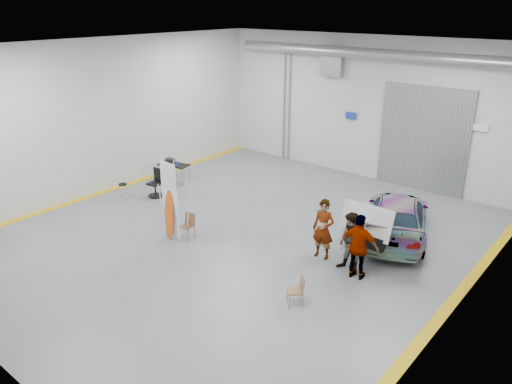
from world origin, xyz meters
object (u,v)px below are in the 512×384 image
Objects in this scene: person_b at (351,243)px; sedan_car at (397,217)px; person_a at (323,229)px; person_c at (359,247)px; folding_chair_far at (295,296)px; surfboard_display at (170,207)px; work_table at (173,164)px; office_chair at (156,185)px; shop_stool at (123,192)px; folding_chair_near at (187,231)px.

sedan_car is at bearing 95.74° from person_b.
person_c is (1.41, -0.40, 0.03)m from person_a.
person_b reaches higher than folding_chair_far.
sedan_car is 7.35m from surfboard_display.
person_b is 0.35m from person_c.
person_b is 1.29× the size of work_table.
work_table is at bearing 109.75° from office_chair.
sedan_car is 2.61× the size of person_b.
person_a is at bearing 171.78° from person_b.
person_c reaches higher than sedan_car.
office_chair is at bearing -5.08° from sedan_car.
person_c is at bearing -11.61° from work_table.
surfboard_display is at bearing -161.11° from person_a.
sedan_car is 4.27× the size of office_chair.
surfboard_display reaches higher than sedan_car.
person_a is 1.12m from person_b.
work_table is at bearing 142.19° from surfboard_display.
office_chair is (-9.19, 0.50, -0.47)m from person_c.
work_table is (-9.61, 1.90, -0.10)m from person_b.
person_c is at bearing 3.28° from shop_stool.
sedan_car is 2.99m from person_a.
work_table is (-4.43, 3.34, 0.55)m from folding_chair_near.
work_table reaches higher than folding_chair_near.
person_a is 1.33× the size of work_table.
person_a reaches higher than folding_chair_near.
surfboard_display reaches higher than shop_stool.
office_chair is (0.74, -1.53, -0.32)m from work_table.
folding_chair_near reaches higher than shop_stool.
office_chair is at bearing -12.66° from person_c.
sedan_car is 5.73× the size of folding_chair_far.
office_chair is (-8.63, 2.71, 0.23)m from folding_chair_far.
person_c reaches higher than work_table.
surfboard_display reaches higher than person_c.
office_chair is (-3.69, 1.80, 0.23)m from folding_chair_near.
person_c is 2.90× the size of shop_stool.
sedan_car is 3.21m from person_c.
office_chair reaches higher than work_table.
surfboard_display is 3.33× the size of folding_chair_near.
work_table is at bearing -21.13° from person_c.
person_c is at bearing 4.85° from folding_chair_near.
work_table is (-8.52, 1.64, -0.12)m from person_a.
sedan_car is 5.41m from folding_chair_far.
folding_chair_far is at bearing -18.91° from folding_chair_near.
surfboard_display is at bearing -39.01° from office_chair.
folding_chair_near is (-4.09, -1.70, -0.67)m from person_a.
folding_chair_near is at bearing 49.39° from surfboard_display.
person_a is 1.68× the size of office_chair.
person_b is 5.41m from folding_chair_near.
person_c is 10.13m from work_table.
work_table is (-0.04, 2.60, 0.48)m from shop_stool.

